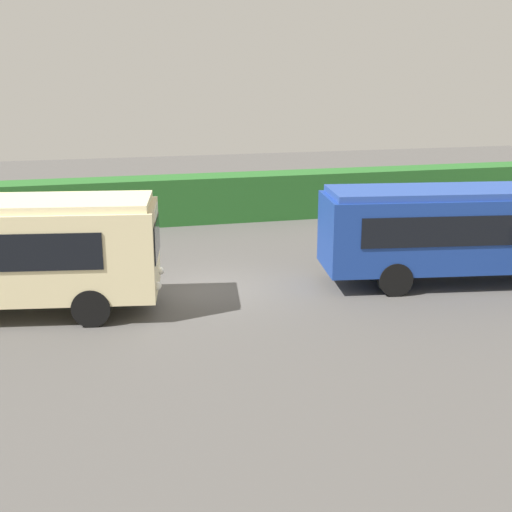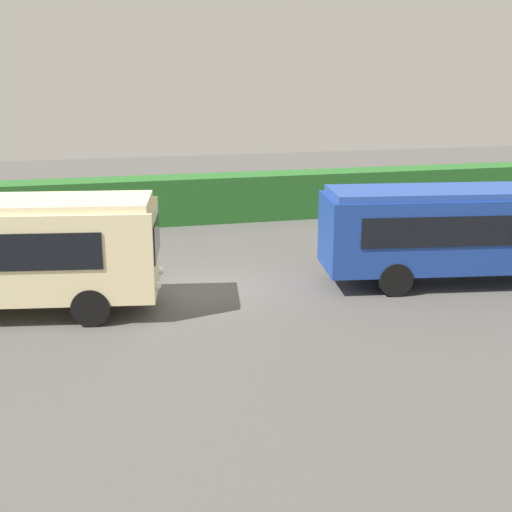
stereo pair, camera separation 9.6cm
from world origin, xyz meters
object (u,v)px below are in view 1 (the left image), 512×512
(person_center, at_px, (427,234))
(person_right, at_px, (452,231))
(person_left, at_px, (100,261))
(bus_blue, at_px, (485,228))

(person_center, height_order, person_right, person_right)
(person_left, height_order, person_center, person_left)
(person_center, bearing_deg, person_right, -13.20)
(person_center, distance_m, person_right, 0.98)
(person_center, bearing_deg, person_left, 166.51)
(bus_blue, distance_m, person_left, 11.71)
(bus_blue, bearing_deg, person_left, 179.08)
(bus_blue, height_order, person_left, bus_blue)
(bus_blue, height_order, person_center, bus_blue)
(person_left, xyz_separation_m, person_right, (11.98, 0.72, 0.02))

